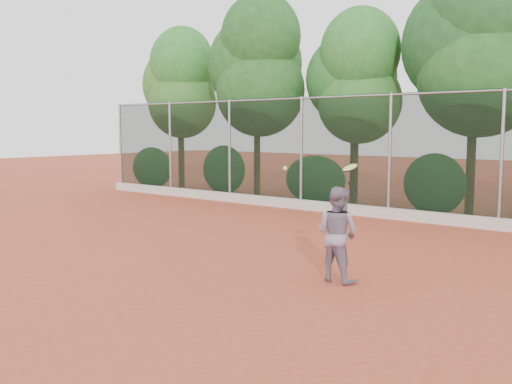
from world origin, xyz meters
The scene contains 7 objects.
ground centered at (0.00, 0.00, 0.00)m, with size 80.00×80.00×0.00m, color #AA4128.
concrete_curb centered at (0.00, 6.82, 0.15)m, with size 24.00×0.20×0.30m, color #BBB7AD.
tennis_player centered at (2.36, 0.20, 0.79)m, with size 0.77×0.60×1.57m, color slate.
chainlink_fence centered at (0.00, 7.00, 1.86)m, with size 24.09×0.09×3.50m.
foliage_backdrop centered at (-0.55, 8.98, 4.40)m, with size 23.70×3.63×7.55m.
tennis_racket centered at (2.64, 0.09, 1.86)m, with size 0.35×0.34×0.56m.
tennis_ball_in_flight centered at (1.46, -0.03, 1.85)m, with size 0.07×0.07×0.07m.
Camera 1 is at (7.10, -7.83, 2.52)m, focal length 40.00 mm.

